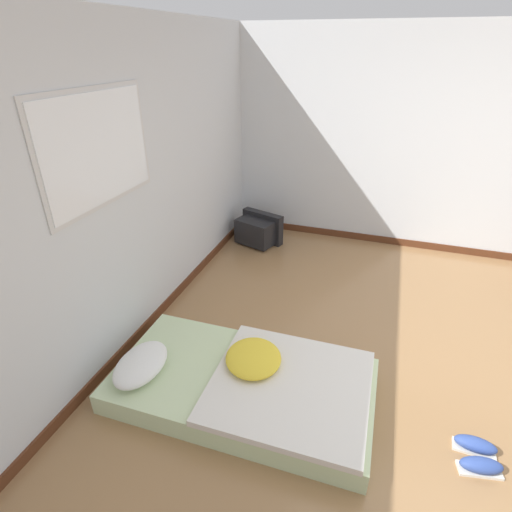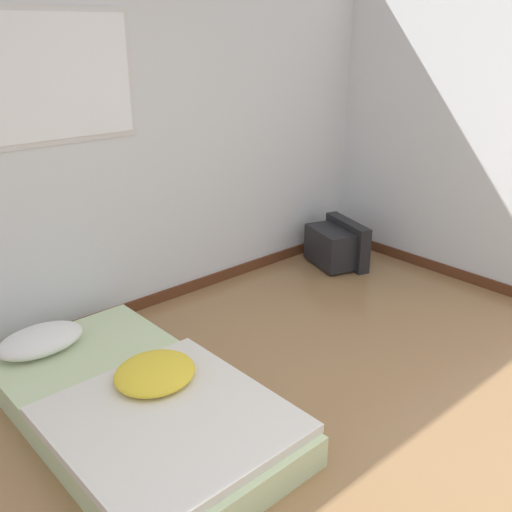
{
  "view_description": "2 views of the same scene",
  "coord_description": "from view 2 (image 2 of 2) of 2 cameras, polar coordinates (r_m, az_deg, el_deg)",
  "views": [
    {
      "loc": [
        -2.44,
        0.78,
        2.38
      ],
      "look_at": [
        0.73,
        1.86,
        0.58
      ],
      "focal_mm": 28.0,
      "sensor_mm": 36.0,
      "label": 1
    },
    {
      "loc": [
        -1.61,
        -0.8,
        2.0
      ],
      "look_at": [
        0.79,
        1.9,
        0.56
      ],
      "focal_mm": 40.0,
      "sensor_mm": 36.0,
      "label": 2
    }
  ],
  "objects": [
    {
      "name": "wall_back",
      "position": [
        3.95,
        -17.23,
        10.54
      ],
      "size": [
        7.72,
        0.08,
        2.6
      ],
      "color": "silver",
      "rests_on": "ground_plane"
    },
    {
      "name": "mattress_bed",
      "position": [
        3.26,
        -12.28,
        -14.02
      ],
      "size": [
        1.05,
        1.94,
        0.32
      ],
      "color": "beige",
      "rests_on": "ground_plane"
    },
    {
      "name": "crt_tv",
      "position": [
        5.16,
        8.07,
        1.11
      ],
      "size": [
        0.51,
        0.62,
        0.4
      ],
      "color": "black",
      "rests_on": "ground_plane"
    }
  ]
}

